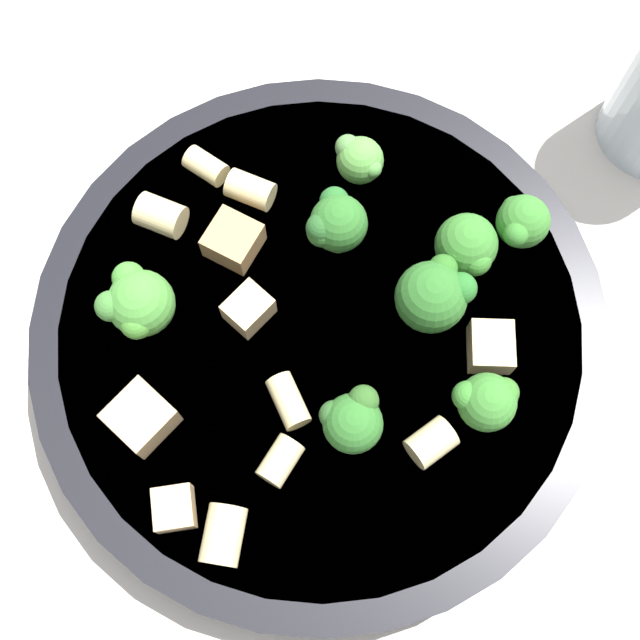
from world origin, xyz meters
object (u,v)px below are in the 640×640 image
(broccoli_floret_2, at_px, (359,160))
(rigatoni_0, at_px, (206,166))
(broccoli_floret_4, at_px, (138,303))
(chicken_chunk_0, at_px, (174,508))
(broccoli_floret_3, at_px, (434,295))
(broccoli_floret_5, at_px, (335,223))
(rigatoni_4, at_px, (223,535))
(rigatoni_1, at_px, (250,190))
(broccoli_floret_1, at_px, (467,247))
(broccoli_floret_7, at_px, (521,222))
(chicken_chunk_3, at_px, (491,347))
(chicken_chunk_4, at_px, (141,418))
(chicken_chunk_1, at_px, (228,245))
(broccoli_floret_6, at_px, (487,401))
(rigatoni_6, at_px, (431,443))
(broccoli_floret_0, at_px, (352,421))
(rigatoni_2, at_px, (288,401))
(rigatoni_3, at_px, (161,216))
(chicken_chunk_2, at_px, (248,309))
(rigatoni_5, at_px, (280,461))
(pasta_bowl, at_px, (320,334))

(broccoli_floret_2, height_order, rigatoni_0, broccoli_floret_2)
(broccoli_floret_4, distance_m, chicken_chunk_0, 0.10)
(broccoli_floret_4, bearing_deg, broccoli_floret_3, 46.96)
(broccoli_floret_5, height_order, rigatoni_4, broccoli_floret_5)
(broccoli_floret_5, distance_m, rigatoni_1, 0.05)
(broccoli_floret_1, bearing_deg, broccoli_floret_4, -124.03)
(broccoli_floret_1, relative_size, broccoli_floret_7, 1.01)
(chicken_chunk_3, height_order, chicken_chunk_4, chicken_chunk_4)
(chicken_chunk_1, bearing_deg, broccoli_floret_1, 41.80)
(broccoli_floret_6, bearing_deg, chicken_chunk_1, -169.51)
(rigatoni_0, bearing_deg, broccoli_floret_3, 10.42)
(rigatoni_1, bearing_deg, broccoli_floret_1, 25.65)
(broccoli_floret_5, bearing_deg, rigatoni_6, -22.50)
(broccoli_floret_0, distance_m, rigatoni_2, 0.04)
(broccoli_floret_0, relative_size, rigatoni_3, 1.58)
(broccoli_floret_6, relative_size, chicken_chunk_2, 1.55)
(broccoli_floret_0, bearing_deg, chicken_chunk_1, 167.72)
(rigatoni_6, height_order, chicken_chunk_3, rigatoni_6)
(broccoli_floret_6, height_order, rigatoni_2, broccoli_floret_6)
(broccoli_floret_2, relative_size, broccoli_floret_3, 0.78)
(rigatoni_4, height_order, rigatoni_6, rigatoni_4)
(broccoli_floret_6, bearing_deg, rigatoni_1, 179.07)
(chicken_chunk_1, bearing_deg, broccoli_floret_6, 10.49)
(broccoli_floret_7, distance_m, rigatoni_0, 0.17)
(chicken_chunk_4, bearing_deg, broccoli_floret_1, 72.53)
(broccoli_floret_7, height_order, rigatoni_5, broccoli_floret_7)
(rigatoni_4, height_order, chicken_chunk_2, rigatoni_4)
(broccoli_floret_1, distance_m, rigatoni_5, 0.14)
(rigatoni_2, bearing_deg, broccoli_floret_7, 81.79)
(broccoli_floret_4, bearing_deg, chicken_chunk_0, -33.70)
(pasta_bowl, bearing_deg, broccoli_floret_1, 70.43)
(chicken_chunk_1, bearing_deg, rigatoni_4, -44.23)
(rigatoni_5, bearing_deg, broccoli_floret_7, 88.91)
(pasta_bowl, height_order, rigatoni_3, rigatoni_3)
(chicken_chunk_0, bearing_deg, broccoli_floret_1, 86.47)
(chicken_chunk_2, height_order, chicken_chunk_4, chicken_chunk_4)
(rigatoni_5, bearing_deg, rigatoni_6, 51.20)
(chicken_chunk_1, distance_m, chicken_chunk_2, 0.04)
(pasta_bowl, xyz_separation_m, rigatoni_5, (0.03, -0.06, 0.02))
(chicken_chunk_3, distance_m, chicken_chunk_4, 0.17)
(rigatoni_3, bearing_deg, rigatoni_6, 3.34)
(broccoli_floret_1, distance_m, chicken_chunk_1, 0.12)
(broccoli_floret_0, distance_m, chicken_chunk_2, 0.08)
(broccoli_floret_7, bearing_deg, broccoli_floret_5, -133.91)
(rigatoni_1, height_order, rigatoni_6, same)
(rigatoni_3, xyz_separation_m, rigatoni_6, (0.18, 0.01, -0.00))
(broccoli_floret_4, relative_size, chicken_chunk_4, 1.57)
(broccoli_floret_0, height_order, rigatoni_5, broccoli_floret_0)
(rigatoni_5, bearing_deg, rigatoni_2, 127.57)
(broccoli_floret_1, xyz_separation_m, broccoli_floret_7, (0.01, 0.03, 0.00))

